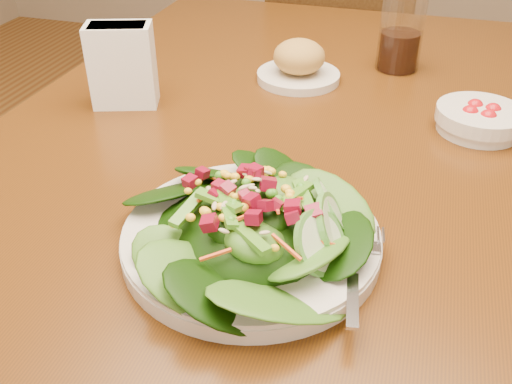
% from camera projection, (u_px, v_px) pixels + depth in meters
% --- Properties ---
extents(dining_table, '(0.90, 1.40, 0.75)m').
position_uv_depth(dining_table, '(271.00, 174.00, 1.01)').
color(dining_table, '#4E2708').
rests_on(dining_table, ground_plane).
extents(chair_far, '(0.53, 0.53, 1.00)m').
position_uv_depth(chair_far, '(346.00, 56.00, 1.84)').
color(chair_far, '#472E13').
rests_on(chair_far, ground_plane).
extents(salad_plate, '(0.31, 0.31, 0.09)m').
position_uv_depth(salad_plate, '(260.00, 226.00, 0.66)').
color(salad_plate, beige).
rests_on(salad_plate, dining_table).
extents(bread_plate, '(0.16, 0.16, 0.08)m').
position_uv_depth(bread_plate, '(299.00, 64.00, 1.09)').
color(bread_plate, beige).
rests_on(bread_plate, dining_table).
extents(tomato_bowl, '(0.14, 0.14, 0.05)m').
position_uv_depth(tomato_bowl, '(480.00, 119.00, 0.92)').
color(tomato_bowl, beige).
rests_on(tomato_bowl, dining_table).
extents(drinking_glass, '(0.09, 0.09, 0.15)m').
position_uv_depth(drinking_glass, '(400.00, 38.00, 1.12)').
color(drinking_glass, silver).
rests_on(drinking_glass, dining_table).
extents(napkin_holder, '(0.12, 0.09, 0.14)m').
position_uv_depth(napkin_holder, '(122.00, 63.00, 0.98)').
color(napkin_holder, white).
rests_on(napkin_holder, dining_table).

